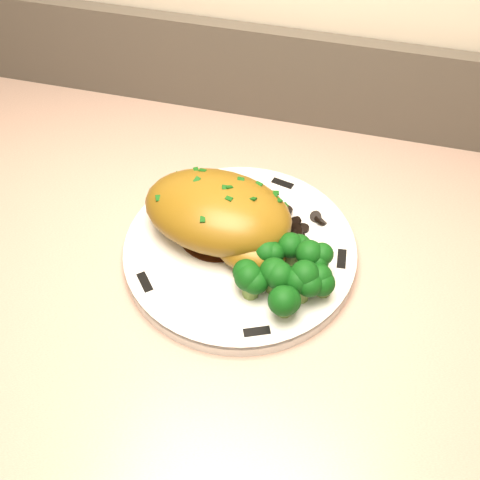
% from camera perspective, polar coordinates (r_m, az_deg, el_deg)
% --- Properties ---
extents(counter, '(1.98, 0.65, 0.98)m').
position_cam_1_polar(counter, '(0.98, -8.53, -19.42)').
color(counter, brown).
rests_on(counter, ground).
extents(plate, '(0.27, 0.27, 0.02)m').
position_cam_1_polar(plate, '(0.62, 0.00, -1.08)').
color(plate, white).
rests_on(plate, counter).
extents(rim_accent_0, '(0.01, 0.03, 0.00)m').
position_cam_1_polar(rim_accent_0, '(0.61, 9.61, -1.78)').
color(rim_accent_0, black).
rests_on(rim_accent_0, plate).
extents(rim_accent_1, '(0.03, 0.01, 0.00)m').
position_cam_1_polar(rim_accent_1, '(0.68, 4.06, 5.36)').
color(rim_accent_1, black).
rests_on(rim_accent_1, plate).
extents(rim_accent_2, '(0.02, 0.03, 0.00)m').
position_cam_1_polar(rim_accent_2, '(0.67, -6.25, 4.27)').
color(rim_accent_2, black).
rests_on(rim_accent_2, plate).
extents(rim_accent_3, '(0.02, 0.02, 0.00)m').
position_cam_1_polar(rim_accent_3, '(0.59, -9.02, -3.98)').
color(rim_accent_3, black).
rests_on(rim_accent_3, plate).
extents(rim_accent_4, '(0.03, 0.02, 0.00)m').
position_cam_1_polar(rim_accent_4, '(0.55, 1.60, -8.68)').
color(rim_accent_4, black).
rests_on(rim_accent_4, plate).
extents(gravy_pool, '(0.08, 0.08, 0.00)m').
position_cam_1_polar(gravy_pool, '(0.63, -2.06, 0.83)').
color(gravy_pool, '#351509').
rests_on(gravy_pool, plate).
extents(chicken_breast, '(0.16, 0.12, 0.06)m').
position_cam_1_polar(chicken_breast, '(0.60, -1.78, 2.31)').
color(chicken_breast, '#896117').
rests_on(chicken_breast, plate).
extents(mushroom_pile, '(0.08, 0.06, 0.02)m').
position_cam_1_polar(mushroom_pile, '(0.62, 4.15, 0.83)').
color(mushroom_pile, black).
rests_on(mushroom_pile, plate).
extents(broccoli_florets, '(0.09, 0.08, 0.04)m').
position_cam_1_polar(broccoli_florets, '(0.57, 4.67, -3.13)').
color(broccoli_florets, olive).
rests_on(broccoli_florets, plate).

